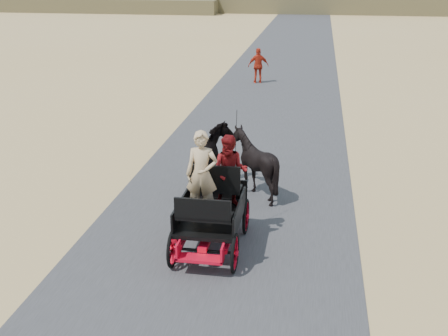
% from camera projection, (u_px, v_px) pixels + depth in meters
% --- Properties ---
extents(ground, '(140.00, 140.00, 0.00)m').
position_uv_depth(ground, '(196.00, 297.00, 10.09)').
color(ground, tan).
extents(road, '(6.00, 140.00, 0.01)m').
position_uv_depth(road, '(196.00, 297.00, 10.09)').
color(road, '#38383A').
rests_on(road, ground).
extents(ridge_far, '(140.00, 6.00, 2.40)m').
position_uv_depth(ridge_far, '(305.00, 2.00, 67.09)').
color(ridge_far, brown).
rests_on(ridge_far, ground).
extents(ridge_near, '(40.00, 4.00, 1.60)m').
position_uv_depth(ridge_near, '(55.00, 5.00, 68.16)').
color(ridge_near, brown).
rests_on(ridge_near, ground).
extents(carriage, '(1.30, 2.40, 0.72)m').
position_uv_depth(carriage, '(211.00, 231.00, 11.77)').
color(carriage, black).
rests_on(carriage, ground).
extents(horse_left, '(0.91, 2.01, 1.70)m').
position_uv_depth(horse_left, '(212.00, 161.00, 14.46)').
color(horse_left, black).
rests_on(horse_left, ground).
extents(horse_right, '(1.37, 1.54, 1.70)m').
position_uv_depth(horse_right, '(254.00, 163.00, 14.29)').
color(horse_right, black).
rests_on(horse_right, ground).
extents(driver_man, '(0.66, 0.43, 1.80)m').
position_uv_depth(driver_man, '(202.00, 174.00, 11.41)').
color(driver_man, tan).
rests_on(driver_man, carriage).
extents(passenger_woman, '(0.77, 0.60, 1.58)m').
position_uv_depth(passenger_woman, '(230.00, 171.00, 11.88)').
color(passenger_woman, '#660C0F').
rests_on(passenger_woman, carriage).
extents(pedestrian, '(1.08, 0.63, 1.73)m').
position_uv_depth(pedestrian, '(258.00, 66.00, 27.77)').
color(pedestrian, '#AA2513').
rests_on(pedestrian, ground).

